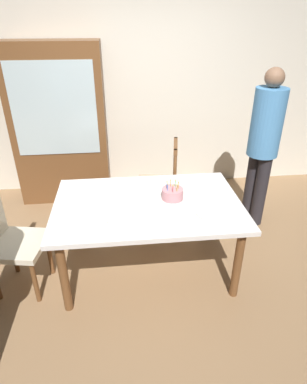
{
  "coord_description": "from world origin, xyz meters",
  "views": [
    {
      "loc": [
        -0.21,
        -2.38,
        2.13
      ],
      "look_at": [
        0.05,
        0.0,
        0.82
      ],
      "focal_mm": 30.29,
      "sensor_mm": 36.0,
      "label": 1
    }
  ],
  "objects_px": {
    "dining_table": "(148,211)",
    "plate_near_celebrant": "(94,220)",
    "plate_far_side": "(137,190)",
    "china_cabinet": "(60,126)",
    "plate_near_guest": "(210,213)",
    "person_guest": "(264,141)",
    "chair_spindle_back": "(159,184)",
    "birthday_cake": "(172,195)",
    "chair_upholstered": "(6,236)"
  },
  "relations": [
    {
      "from": "dining_table",
      "to": "plate_near_celebrant",
      "type": "distance_m",
      "value": 0.5
    },
    {
      "from": "plate_far_side",
      "to": "china_cabinet",
      "type": "height_order",
      "value": "china_cabinet"
    },
    {
      "from": "plate_near_celebrant",
      "to": "plate_near_guest",
      "type": "relative_size",
      "value": 1.0
    },
    {
      "from": "plate_far_side",
      "to": "person_guest",
      "type": "height_order",
      "value": "person_guest"
    },
    {
      "from": "dining_table",
      "to": "chair_spindle_back",
      "type": "height_order",
      "value": "chair_spindle_back"
    },
    {
      "from": "dining_table",
      "to": "plate_far_side",
      "type": "relative_size",
      "value": 7.26
    },
    {
      "from": "chair_spindle_back",
      "to": "china_cabinet",
      "type": "height_order",
      "value": "china_cabinet"
    },
    {
      "from": "plate_far_side",
      "to": "plate_near_guest",
      "type": "relative_size",
      "value": 1.0
    },
    {
      "from": "plate_near_guest",
      "to": "chair_spindle_back",
      "type": "height_order",
      "value": "chair_spindle_back"
    },
    {
      "from": "plate_near_guest",
      "to": "person_guest",
      "type": "relative_size",
      "value": 0.13
    },
    {
      "from": "dining_table",
      "to": "birthday_cake",
      "type": "relative_size",
      "value": 5.7
    },
    {
      "from": "plate_far_side",
      "to": "chair_upholstered",
      "type": "distance_m",
      "value": 1.17
    },
    {
      "from": "plate_far_side",
      "to": "person_guest",
      "type": "xyz_separation_m",
      "value": [
        1.36,
        0.46,
        0.25
      ]
    },
    {
      "from": "chair_upholstered",
      "to": "person_guest",
      "type": "relative_size",
      "value": 0.56
    },
    {
      "from": "chair_spindle_back",
      "to": "chair_upholstered",
      "type": "height_order",
      "value": "same"
    },
    {
      "from": "plate_far_side",
      "to": "dining_table",
      "type": "bearing_deg",
      "value": -71.16
    },
    {
      "from": "plate_far_side",
      "to": "chair_spindle_back",
      "type": "bearing_deg",
      "value": 64.53
    },
    {
      "from": "plate_near_guest",
      "to": "chair_upholstered",
      "type": "relative_size",
      "value": 0.23
    },
    {
      "from": "person_guest",
      "to": "china_cabinet",
      "type": "distance_m",
      "value": 2.37
    },
    {
      "from": "plate_near_guest",
      "to": "china_cabinet",
      "type": "height_order",
      "value": "china_cabinet"
    },
    {
      "from": "birthday_cake",
      "to": "plate_far_side",
      "type": "relative_size",
      "value": 1.27
    },
    {
      "from": "plate_near_celebrant",
      "to": "dining_table",
      "type": "bearing_deg",
      "value": 28.05
    },
    {
      "from": "birthday_cake",
      "to": "china_cabinet",
      "type": "relative_size",
      "value": 0.15
    },
    {
      "from": "person_guest",
      "to": "dining_table",
      "type": "bearing_deg",
      "value": -151.63
    },
    {
      "from": "birthday_cake",
      "to": "chair_upholstered",
      "type": "relative_size",
      "value": 0.29
    },
    {
      "from": "chair_spindle_back",
      "to": "person_guest",
      "type": "height_order",
      "value": "person_guest"
    },
    {
      "from": "plate_near_guest",
      "to": "plate_near_celebrant",
      "type": "bearing_deg",
      "value": 180.0
    },
    {
      "from": "china_cabinet",
      "to": "chair_upholstered",
      "type": "bearing_deg",
      "value": -99.13
    },
    {
      "from": "dining_table",
      "to": "plate_far_side",
      "type": "bearing_deg",
      "value": 108.84
    },
    {
      "from": "chair_upholstered",
      "to": "person_guest",
      "type": "xyz_separation_m",
      "value": [
        2.47,
        0.79,
        0.44
      ]
    },
    {
      "from": "birthday_cake",
      "to": "plate_far_side",
      "type": "bearing_deg",
      "value": 145.47
    },
    {
      "from": "dining_table",
      "to": "person_guest",
      "type": "bearing_deg",
      "value": 28.37
    },
    {
      "from": "birthday_cake",
      "to": "plate_near_guest",
      "type": "bearing_deg",
      "value": -45.21
    },
    {
      "from": "plate_near_guest",
      "to": "person_guest",
      "type": "distance_m",
      "value": 1.25
    },
    {
      "from": "dining_table",
      "to": "person_guest",
      "type": "height_order",
      "value": "person_guest"
    },
    {
      "from": "plate_far_side",
      "to": "chair_spindle_back",
      "type": "relative_size",
      "value": 0.23
    },
    {
      "from": "plate_near_guest",
      "to": "china_cabinet",
      "type": "relative_size",
      "value": 0.12
    },
    {
      "from": "person_guest",
      "to": "chair_upholstered",
      "type": "bearing_deg",
      "value": -162.32
    },
    {
      "from": "plate_near_celebrant",
      "to": "china_cabinet",
      "type": "height_order",
      "value": "china_cabinet"
    },
    {
      "from": "birthday_cake",
      "to": "plate_near_celebrant",
      "type": "xyz_separation_m",
      "value": [
        -0.66,
        -0.26,
        -0.04
      ]
    },
    {
      "from": "plate_near_celebrant",
      "to": "china_cabinet",
      "type": "bearing_deg",
      "value": 105.04
    },
    {
      "from": "dining_table",
      "to": "person_guest",
      "type": "relative_size",
      "value": 0.94
    },
    {
      "from": "plate_near_celebrant",
      "to": "plate_far_side",
      "type": "bearing_deg",
      "value": 52.49
    },
    {
      "from": "china_cabinet",
      "to": "plate_far_side",
      "type": "bearing_deg",
      "value": -57.58
    },
    {
      "from": "dining_table",
      "to": "plate_near_celebrant",
      "type": "relative_size",
      "value": 7.26
    },
    {
      "from": "dining_table",
      "to": "china_cabinet",
      "type": "bearing_deg",
      "value": 120.58
    },
    {
      "from": "plate_far_side",
      "to": "plate_near_guest",
      "type": "height_order",
      "value": "same"
    },
    {
      "from": "dining_table",
      "to": "plate_near_guest",
      "type": "relative_size",
      "value": 7.26
    },
    {
      "from": "plate_near_celebrant",
      "to": "chair_spindle_back",
      "type": "distance_m",
      "value": 1.28
    },
    {
      "from": "dining_table",
      "to": "chair_upholstered",
      "type": "relative_size",
      "value": 1.68
    }
  ]
}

